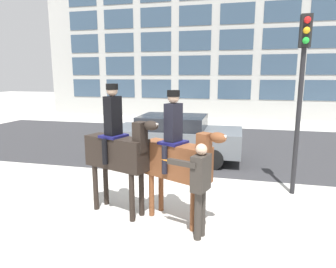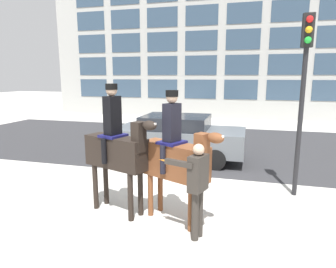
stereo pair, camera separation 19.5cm
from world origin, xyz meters
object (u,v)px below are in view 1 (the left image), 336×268
at_px(pedestrian_bystander, 200,183).
at_px(street_car_near_lane, 175,136).
at_px(mounted_horse_lead, 118,149).
at_px(traffic_light, 302,78).
at_px(mounted_horse_companion, 177,157).

height_order(pedestrian_bystander, street_car_near_lane, pedestrian_bystander).
relative_size(mounted_horse_lead, traffic_light, 0.64).
distance_m(mounted_horse_companion, traffic_light, 3.53).
relative_size(mounted_horse_lead, street_car_near_lane, 0.61).
bearing_deg(mounted_horse_lead, pedestrian_bystander, 0.33).
height_order(mounted_horse_companion, traffic_light, traffic_light).
bearing_deg(mounted_horse_companion, street_car_near_lane, 126.93).
xyz_separation_m(mounted_horse_companion, pedestrian_bystander, (0.51, -0.55, -0.29)).
relative_size(mounted_horse_companion, street_car_near_lane, 0.58).
xyz_separation_m(mounted_horse_lead, street_car_near_lane, (0.26, 4.39, -0.59)).
bearing_deg(mounted_horse_lead, traffic_light, 46.96).
bearing_deg(pedestrian_bystander, street_car_near_lane, -54.54).
bearing_deg(pedestrian_bystander, mounted_horse_companion, -28.42).
xyz_separation_m(mounted_horse_lead, traffic_light, (3.74, 1.97, 1.41)).
relative_size(pedestrian_bystander, street_car_near_lane, 0.39).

